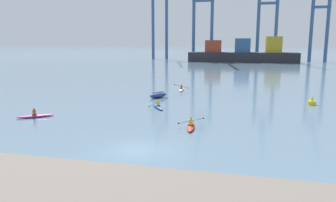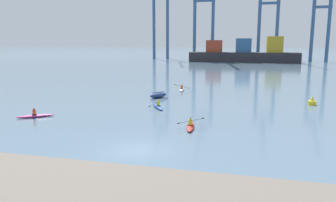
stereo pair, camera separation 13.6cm
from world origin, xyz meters
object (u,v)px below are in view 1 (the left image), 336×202
(channel_buoy, at_px, (312,102))
(kayak_white, at_px, (181,89))
(container_barge, at_px, (243,54))
(gantry_crane_west, at_px, (159,9))
(kayak_magenta, at_px, (35,116))
(gantry_crane_east, at_px, (321,17))
(gantry_crane_east_mid, at_px, (268,15))
(kayak_red, at_px, (191,126))
(capsized_dinghy, at_px, (158,95))
(kayak_blue, at_px, (158,106))
(gantry_crane_west_mid, at_px, (203,12))

(channel_buoy, distance_m, kayak_white, 18.27)
(kayak_white, bearing_deg, container_barge, 84.32)
(gantry_crane_west, bearing_deg, kayak_magenta, -80.94)
(channel_buoy, bearing_deg, kayak_magenta, -153.68)
(gantry_crane_east, bearing_deg, kayak_magenta, -113.13)
(gantry_crane_east_mid, xyz_separation_m, kayak_magenta, (-25.21, -101.18, -16.59))
(container_barge, xyz_separation_m, gantry_crane_east, (25.65, 6.49, 12.76))
(gantry_crane_east_mid, bearing_deg, gantry_crane_east, -2.27)
(kayak_white, relative_size, kayak_red, 1.00)
(container_barge, relative_size, capsized_dinghy, 13.64)
(container_barge, bearing_deg, gantry_crane_east_mid, 42.11)
(container_barge, bearing_deg, kayak_blue, -94.71)
(gantry_crane_west, relative_size, kayak_red, 12.60)
(kayak_magenta, bearing_deg, gantry_crane_west_mid, 89.04)
(channel_buoy, relative_size, kayak_white, 0.29)
(container_barge, xyz_separation_m, kayak_red, (-2.24, -94.22, -2.75))
(container_barge, height_order, gantry_crane_west, gantry_crane_west)
(gantry_crane_west_mid, xyz_separation_m, kayak_blue, (8.42, -92.82, -17.89))
(gantry_crane_east, xyz_separation_m, capsized_dinghy, (-34.58, -86.95, -15.33))
(gantry_crane_west, height_order, gantry_crane_west_mid, gantry_crane_west)
(kayak_white, bearing_deg, kayak_magenta, -115.80)
(kayak_blue, bearing_deg, gantry_crane_west, 105.23)
(capsized_dinghy, relative_size, kayak_white, 0.80)
(container_barge, relative_size, gantry_crane_east_mid, 1.13)
(capsized_dinghy, relative_size, kayak_magenta, 0.90)
(gantry_crane_west_mid, relative_size, channel_buoy, 35.97)
(container_barge, bearing_deg, gantry_crane_east, 14.20)
(capsized_dinghy, distance_m, kayak_blue, 6.58)
(capsized_dinghy, bearing_deg, kayak_white, 77.06)
(gantry_crane_east, relative_size, kayak_white, 8.90)
(gantry_crane_east_mid, height_order, kayak_red, gantry_crane_east_mid)
(gantry_crane_west, bearing_deg, capsized_dinghy, -74.80)
(gantry_crane_east_mid, xyz_separation_m, kayak_red, (-10.20, -101.41, -16.59))
(channel_buoy, xyz_separation_m, kayak_magenta, (-26.65, -13.19, -0.19))
(gantry_crane_east_mid, xyz_separation_m, gantry_crane_east, (17.70, -0.70, -1.08))
(kayak_white, bearing_deg, gantry_crane_west, 107.36)
(kayak_blue, bearing_deg, gantry_crane_west_mid, 95.19)
(gantry_crane_west_mid, bearing_deg, gantry_crane_west, 159.47)
(kayak_magenta, xyz_separation_m, kayak_red, (15.01, -0.23, 0.00))
(channel_buoy, relative_size, kayak_red, 0.29)
(kayak_blue, relative_size, kayak_red, 0.94)
(channel_buoy, bearing_deg, gantry_crane_east, 79.45)
(kayak_white, bearing_deg, kayak_blue, -89.38)
(kayak_red, bearing_deg, gantry_crane_east, 74.52)
(gantry_crane_east_mid, distance_m, capsized_dinghy, 90.76)
(container_barge, distance_m, gantry_crane_east_mid, 17.51)
(gantry_crane_east_mid, distance_m, kayak_blue, 96.63)
(kayak_magenta, height_order, kayak_white, kayak_magenta)
(kayak_white, height_order, kayak_red, same)
(gantry_crane_east_mid, bearing_deg, gantry_crane_west_mid, -177.16)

